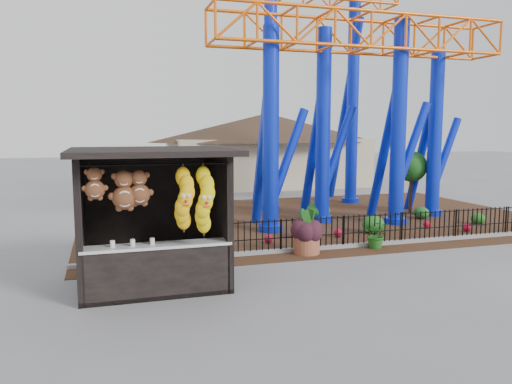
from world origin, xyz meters
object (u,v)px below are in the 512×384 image
object	(u,v)px
roller_coaster	(339,56)
potted_plant	(377,235)
prize_booth	(153,220)
terracotta_planter	(306,244)

from	to	relation	value
roller_coaster	potted_plant	size ratio (longest dim) A/B	13.20
prize_booth	roller_coaster	xyz separation A→B (m)	(8.12, 7.32, 4.91)
prize_booth	roller_coaster	bearing A→B (deg)	42.05
terracotta_planter	potted_plant	world-z (taller)	potted_plant
terracotta_planter	potted_plant	distance (m)	2.27
roller_coaster	terracotta_planter	world-z (taller)	roller_coaster
prize_booth	potted_plant	bearing A→B (deg)	14.93
prize_booth	terracotta_planter	distance (m)	4.98
potted_plant	prize_booth	bearing A→B (deg)	-141.41
roller_coaster	terracotta_planter	size ratio (longest dim) A/B	14.58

